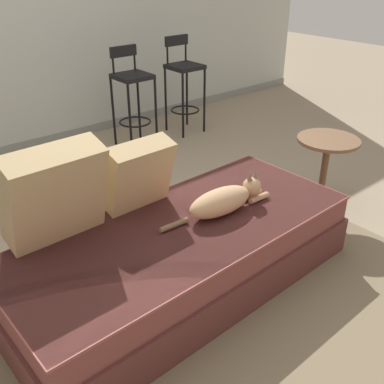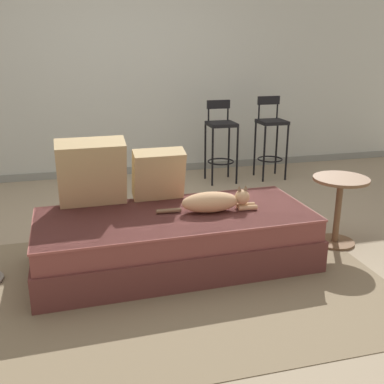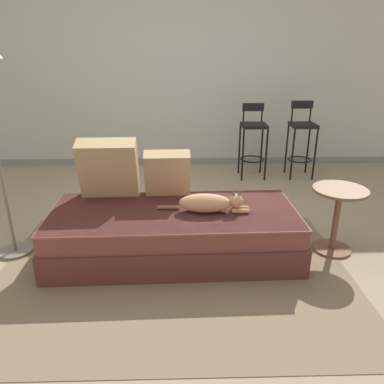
% 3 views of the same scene
% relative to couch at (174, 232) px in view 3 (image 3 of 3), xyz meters
% --- Properties ---
extents(ground_plane, '(16.00, 16.00, 0.00)m').
position_rel_couch_xyz_m(ground_plane, '(0.00, 0.40, -0.21)').
color(ground_plane, gray).
rests_on(ground_plane, ground).
extents(wall_back_panel, '(8.00, 0.10, 2.60)m').
position_rel_couch_xyz_m(wall_back_panel, '(0.00, 2.65, 1.09)').
color(wall_back_panel, '#B7BCB2').
rests_on(wall_back_panel, ground).
extents(wall_baseboard_trim, '(8.00, 0.02, 0.09)m').
position_rel_couch_xyz_m(wall_baseboard_trim, '(0.00, 2.60, -0.16)').
color(wall_baseboard_trim, gray).
rests_on(wall_baseboard_trim, ground).
extents(area_rug, '(2.71, 1.96, 0.01)m').
position_rel_couch_xyz_m(area_rug, '(0.00, -0.30, -0.20)').
color(area_rug, '#75664C').
rests_on(area_rug, ground).
extents(couch, '(2.03, 0.91, 0.40)m').
position_rel_couch_xyz_m(couch, '(0.00, 0.00, 0.00)').
color(couch, brown).
rests_on(couch, ground).
extents(throw_pillow_corner, '(0.50, 0.32, 0.53)m').
position_rel_couch_xyz_m(throw_pillow_corner, '(-0.56, 0.32, 0.46)').
color(throw_pillow_corner, tan).
rests_on(throw_pillow_corner, couch).
extents(throw_pillow_middle, '(0.40, 0.25, 0.42)m').
position_rel_couch_xyz_m(throw_pillow_middle, '(-0.06, 0.33, 0.41)').
color(throw_pillow_middle, tan).
rests_on(throw_pillow_middle, couch).
extents(cat, '(0.74, 0.19, 0.19)m').
position_rel_couch_xyz_m(cat, '(0.28, -0.03, 0.27)').
color(cat, tan).
rests_on(cat, couch).
extents(bar_stool_near_window, '(0.32, 0.32, 0.96)m').
position_rel_couch_xyz_m(bar_stool_near_window, '(1.00, 2.01, 0.35)').
color(bar_stool_near_window, black).
rests_on(bar_stool_near_window, ground).
extents(bar_stool_by_doorway, '(0.32, 0.32, 0.99)m').
position_rel_couch_xyz_m(bar_stool_by_doorway, '(1.64, 2.01, 0.35)').
color(bar_stool_by_doorway, black).
rests_on(bar_stool_by_doorway, ground).
extents(side_table, '(0.44, 0.44, 0.57)m').
position_rel_couch_xyz_m(side_table, '(1.36, 0.03, 0.16)').
color(side_table, brown).
rests_on(side_table, ground).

